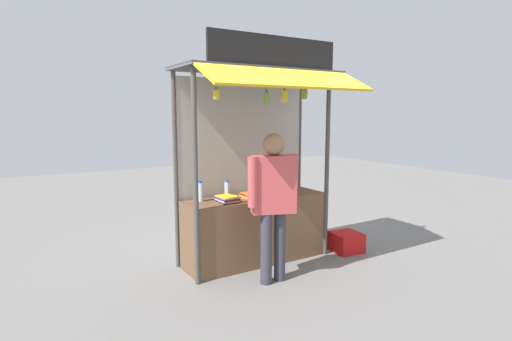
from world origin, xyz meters
name	(u,v)px	position (x,y,z in m)	size (l,w,h in m)	color
ground_plane	(256,260)	(0.00, 0.00, 0.00)	(20.00, 20.00, 0.00)	slate
stall_counter	(256,229)	(0.00, 0.00, 0.44)	(1.94, 0.57, 0.88)	brown
stall_structure	(253,135)	(0.00, 0.07, 1.69)	(2.14, 1.37, 2.86)	#4C4742
water_bottle_back_right	(254,185)	(0.11, 0.22, 1.00)	(0.07, 0.07, 0.25)	silver
water_bottle_far_left	(278,184)	(0.45, 0.15, 0.98)	(0.06, 0.06, 0.22)	silver
water_bottle_front_right	(200,192)	(-0.74, 0.12, 1.00)	(0.07, 0.07, 0.26)	silver
water_bottle_mid_left	(227,189)	(-0.36, 0.14, 0.99)	(0.07, 0.07, 0.23)	silver
water_bottle_rear_center	(271,184)	(0.33, 0.14, 1.00)	(0.07, 0.07, 0.25)	silver
magazine_stack_right	(227,199)	(-0.47, -0.07, 0.92)	(0.24, 0.33, 0.07)	black
magazine_stack_center	(250,196)	(-0.12, -0.04, 0.91)	(0.21, 0.28, 0.07)	orange
magazine_stack_left	(274,192)	(0.27, -0.03, 0.92)	(0.20, 0.27, 0.08)	green
banana_bunch_inner_left	(284,96)	(0.17, -0.38, 2.18)	(0.11, 0.11, 0.29)	#332D23
banana_bunch_leftmost	(216,94)	(-0.74, -0.38, 2.18)	(0.09, 0.09, 0.27)	#332D23
banana_bunch_inner_right	(267,98)	(-0.09, -0.38, 2.15)	(0.11, 0.11, 0.30)	#332D23
banana_bunch_rightmost	(304,94)	(0.48, -0.38, 2.21)	(0.11, 0.11, 0.24)	#332D23
vendor_person	(273,194)	(-0.19, -0.69, 1.05)	(0.66, 0.37, 1.75)	#383842
plastic_crate	(346,242)	(1.31, -0.36, 0.14)	(0.39, 0.39, 0.27)	red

